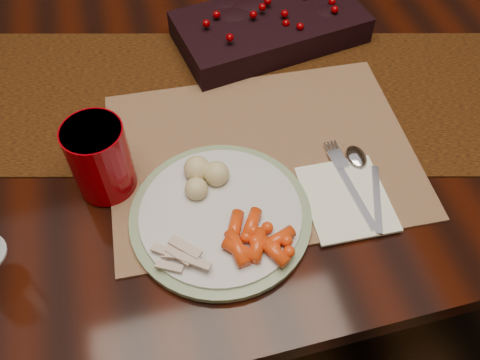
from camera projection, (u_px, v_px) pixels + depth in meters
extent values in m
plane|color=black|center=(219.00, 269.00, 1.51)|extent=(5.00, 5.00, 0.00)
cube|color=black|center=(214.00, 198.00, 1.21)|extent=(1.80, 1.00, 0.75)
cube|color=black|center=(241.00, 97.00, 0.88)|extent=(1.72, 0.75, 0.00)
cube|color=brown|center=(261.00, 154.00, 0.80)|extent=(0.49, 0.37, 0.00)
cylinder|color=silver|center=(221.00, 215.00, 0.72)|extent=(0.26, 0.26, 0.01)
cube|color=white|center=(346.00, 198.00, 0.74)|extent=(0.13, 0.14, 0.00)
cylinder|color=#800006|center=(100.00, 159.00, 0.72)|extent=(0.10, 0.10, 0.12)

